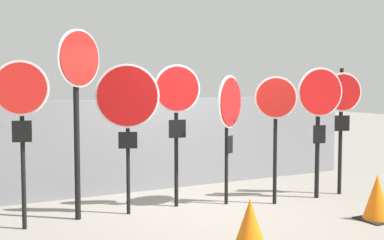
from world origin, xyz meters
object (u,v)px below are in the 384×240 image
(traffic_cone_1, at_px, (377,198))
(stop_sign_6, at_px, (320,105))
(stop_sign_0, at_px, (21,104))
(stop_sign_3, at_px, (177,103))
(stop_sign_1, at_px, (78,85))
(stop_sign_4, at_px, (230,110))
(traffic_cone_0, at_px, (250,225))
(stop_sign_2, at_px, (128,104))
(stop_sign_7, at_px, (342,106))
(stop_sign_5, at_px, (276,110))

(traffic_cone_1, bearing_deg, stop_sign_6, 81.55)
(stop_sign_0, xyz_separation_m, stop_sign_3, (2.37, 0.17, -0.04))
(stop_sign_1, distance_m, stop_sign_3, 1.59)
(stop_sign_1, xyz_separation_m, stop_sign_4, (2.37, -0.22, -0.40))
(stop_sign_4, bearing_deg, traffic_cone_1, -87.42)
(stop_sign_0, distance_m, traffic_cone_0, 3.33)
(traffic_cone_1, bearing_deg, stop_sign_2, 146.81)
(stop_sign_7, xyz_separation_m, traffic_cone_1, (-0.77, -1.51, -1.22))
(stop_sign_0, xyz_separation_m, stop_sign_5, (3.82, -0.42, -0.16))
(stop_sign_7, xyz_separation_m, traffic_cone_0, (-3.14, -1.78, -1.24))
(stop_sign_4, bearing_deg, stop_sign_3, 129.81)
(stop_sign_0, relative_size, stop_sign_5, 1.10)
(stop_sign_0, distance_m, stop_sign_7, 5.30)
(stop_sign_3, bearing_deg, stop_sign_4, -7.49)
(stop_sign_2, relative_size, stop_sign_6, 1.01)
(stop_sign_5, height_order, traffic_cone_1, stop_sign_5)
(traffic_cone_0, bearing_deg, stop_sign_4, 63.55)
(stop_sign_5, bearing_deg, traffic_cone_0, -100.25)
(stop_sign_3, xyz_separation_m, traffic_cone_1, (2.14, -2.05, -1.30))
(stop_sign_3, distance_m, stop_sign_5, 1.57)
(stop_sign_5, distance_m, stop_sign_7, 1.46)
(stop_sign_6, distance_m, traffic_cone_1, 1.94)
(stop_sign_2, relative_size, traffic_cone_1, 3.38)
(stop_sign_1, distance_m, stop_sign_5, 3.09)
(stop_sign_6, height_order, traffic_cone_0, stop_sign_6)
(stop_sign_6, relative_size, traffic_cone_0, 3.55)
(stop_sign_1, xyz_separation_m, traffic_cone_1, (3.71, -2.03, -1.60))
(traffic_cone_0, distance_m, traffic_cone_1, 2.39)
(stop_sign_4, height_order, traffic_cone_1, stop_sign_4)
(stop_sign_2, distance_m, stop_sign_7, 3.80)
(stop_sign_1, bearing_deg, stop_sign_0, 161.15)
(stop_sign_3, height_order, stop_sign_7, stop_sign_3)
(stop_sign_5, bearing_deg, stop_sign_4, -175.22)
(stop_sign_7, bearing_deg, stop_sign_5, -159.06)
(stop_sign_3, bearing_deg, stop_sign_5, -13.35)
(stop_sign_1, height_order, stop_sign_7, stop_sign_1)
(stop_sign_5, relative_size, stop_sign_6, 0.93)
(stop_sign_3, bearing_deg, stop_sign_2, -165.03)
(stop_sign_1, distance_m, traffic_cone_1, 4.52)
(stop_sign_3, distance_m, traffic_cone_1, 3.24)
(stop_sign_4, bearing_deg, stop_sign_1, 141.02)
(stop_sign_1, relative_size, stop_sign_3, 1.21)
(traffic_cone_0, height_order, traffic_cone_1, traffic_cone_1)
(stop_sign_2, relative_size, stop_sign_7, 1.02)
(stop_sign_1, xyz_separation_m, stop_sign_3, (1.56, 0.02, -0.29))
(stop_sign_3, relative_size, stop_sign_7, 1.02)
(stop_sign_1, relative_size, stop_sign_2, 1.21)
(stop_sign_5, distance_m, traffic_cone_0, 2.70)
(traffic_cone_0, xyz_separation_m, traffic_cone_1, (2.37, 0.27, 0.02))
(stop_sign_1, bearing_deg, traffic_cone_1, -57.99)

